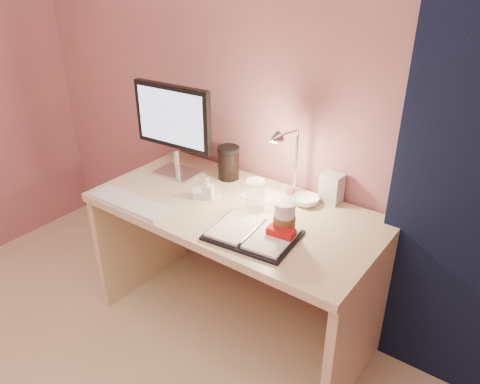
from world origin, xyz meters
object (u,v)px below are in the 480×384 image
Objects in this scene: monitor at (174,122)px; dark_jar at (229,164)px; product_box at (332,188)px; desk_lamp at (291,160)px; planner at (255,234)px; clear_cup at (256,196)px; keyboard at (131,203)px; desk at (244,240)px; lotion_bottle at (208,188)px; bowl at (306,201)px; coffee_cup at (284,219)px.

dark_jar is at bearing 22.52° from monitor.
product_box is 0.25m from desk_lamp.
clear_cup reaches higher than planner.
keyboard is 0.60m from clear_cup.
keyboard is at bearing -139.80° from desk.
monitor is at bearing -161.65° from product_box.
keyboard is 0.79m from desk_lamp.
lotion_bottle is 0.75× the size of product_box.
dark_jar is at bearing 147.32° from clear_cup.
bowl is at bearing -128.60° from product_box.
coffee_cup is at bearing 40.84° from planner.
clear_cup is at bearing 155.42° from coffee_cup.
monitor is 3.93× the size of bowl.
bowl reaches higher than desk.
planner is at bearing -133.20° from coffee_cup.
lotion_bottle reaches higher than planner.
product_box is at bearing 54.35° from desk_lamp.
monitor is (-0.47, 0.03, 0.52)m from desk.
desk is at bearing -7.36° from monitor.
bowl is (0.73, 0.12, -0.27)m from monitor.
bowl is at bearing 48.92° from clear_cup.
monitor is at bearing -159.03° from desk_lamp.
desk is 9.50× the size of product_box.
dark_jar reaches higher than coffee_cup.
monitor is 0.41m from lotion_bottle.
keyboard is 0.65m from planner.
coffee_cup reaches higher than clear_cup.
clear_cup is (-0.13, 0.19, 0.06)m from planner.
desk is 0.70m from monitor.
clear_cup is at bearing -24.40° from desk.
bowl is at bearing 78.91° from planner.
planner is 0.14m from coffee_cup.
clear_cup is at bearing -127.52° from product_box.
dark_jar is 0.44× the size of desk_lamp.
lotion_bottle is 0.30× the size of desk_lamp.
lotion_bottle reaches higher than desk.
keyboard reaches higher than desk.
keyboard is (0.05, -0.38, -0.28)m from monitor.
dark_jar is 1.08× the size of product_box.
keyboard is at bearing -111.68° from dark_jar.
dark_jar is at bearing 144.13° from desk.
desk is 0.45m from coffee_cup.
product_box is at bearing 32.70° from lotion_bottle.
clear_cup is at bearing -32.68° from dark_jar.
lotion_bottle is at bearing -151.07° from bowl.
monitor is at bearing -153.86° from dark_jar.
product_box is at bearing 37.06° from keyboard.
desk_lamp is (-0.12, 0.25, 0.15)m from coffee_cup.
planner is 0.41m from lotion_bottle.
coffee_cup is 0.47m from lotion_bottle.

